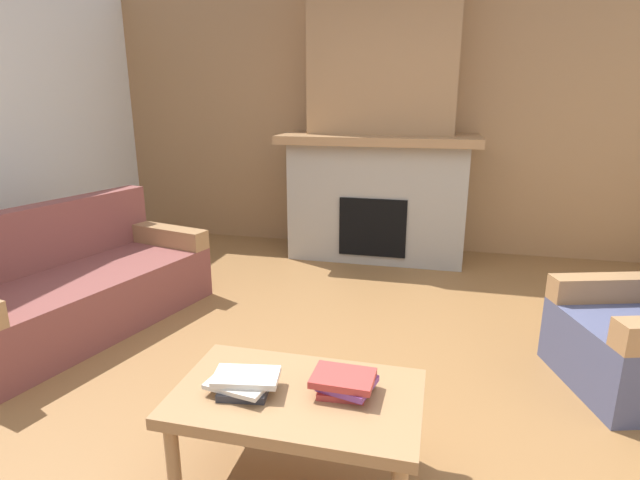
# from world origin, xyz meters

# --- Properties ---
(ground) EXTENTS (9.00, 9.00, 0.00)m
(ground) POSITION_xyz_m (0.00, 0.00, 0.00)
(ground) COLOR brown
(wall_back_wood_panel) EXTENTS (6.00, 0.12, 2.70)m
(wall_back_wood_panel) POSITION_xyz_m (0.00, 3.00, 1.35)
(wall_back_wood_panel) COLOR #997047
(wall_back_wood_panel) RESTS_ON ground
(fireplace) EXTENTS (1.90, 0.82, 2.70)m
(fireplace) POSITION_xyz_m (0.00, 2.62, 1.16)
(fireplace) COLOR gray
(fireplace) RESTS_ON ground
(couch) EXTENTS (1.24, 1.95, 0.85)m
(couch) POSITION_xyz_m (-1.86, 0.43, 0.29)
(couch) COLOR brown
(couch) RESTS_ON ground
(coffee_table) EXTENTS (1.00, 0.60, 0.43)m
(coffee_table) POSITION_xyz_m (0.10, -0.67, 0.38)
(coffee_table) COLOR #997047
(coffee_table) RESTS_ON ground
(book_stack_near_edge) EXTENTS (0.30, 0.22, 0.08)m
(book_stack_near_edge) POSITION_xyz_m (-0.11, -0.71, 0.47)
(book_stack_near_edge) COLOR #2D2D33
(book_stack_near_edge) RESTS_ON coffee_table
(book_stack_center) EXTENTS (0.26, 0.23, 0.08)m
(book_stack_center) POSITION_xyz_m (0.28, -0.62, 0.47)
(book_stack_center) COLOR #B23833
(book_stack_center) RESTS_ON coffee_table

